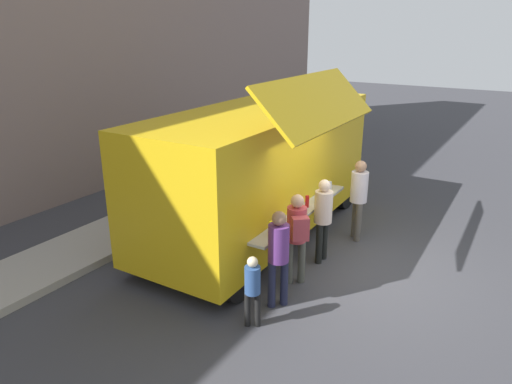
# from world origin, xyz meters

# --- Properties ---
(ground_plane) EXTENTS (60.00, 60.00, 0.00)m
(ground_plane) POSITION_xyz_m (0.00, 0.00, 0.00)
(ground_plane) COLOR #38383D
(curb_strip) EXTENTS (28.00, 1.60, 0.15)m
(curb_strip) POSITION_xyz_m (-3.57, 5.09, 0.07)
(curb_strip) COLOR #9E998E
(curb_strip) RESTS_ON ground
(food_truck_main) EXTENTS (6.42, 3.25, 3.57)m
(food_truck_main) POSITION_xyz_m (0.43, 2.47, 1.54)
(food_truck_main) COLOR gold
(food_truck_main) RESTS_ON ground
(trash_bin) EXTENTS (0.60, 0.60, 0.95)m
(trash_bin) POSITION_xyz_m (4.08, 4.79, 0.47)
(trash_bin) COLOR #2D6237
(trash_bin) RESTS_ON ground
(customer_front_ordering) EXTENTS (0.35, 0.34, 1.69)m
(customer_front_ordering) POSITION_xyz_m (-0.03, 0.79, 1.01)
(customer_front_ordering) COLOR black
(customer_front_ordering) RESTS_ON ground
(customer_mid_with_backpack) EXTENTS (0.53, 0.51, 1.69)m
(customer_mid_with_backpack) POSITION_xyz_m (-1.07, 0.82, 1.03)
(customer_mid_with_backpack) COLOR #484A40
(customer_mid_with_backpack) RESTS_ON ground
(customer_rear_waiting) EXTENTS (0.34, 0.34, 1.68)m
(customer_rear_waiting) POSITION_xyz_m (-1.85, 0.75, 1.00)
(customer_rear_waiting) COLOR #1F223A
(customer_rear_waiting) RESTS_ON ground
(customer_extra_browsing) EXTENTS (0.36, 0.36, 1.77)m
(customer_extra_browsing) POSITION_xyz_m (1.31, 0.58, 1.05)
(customer_extra_browsing) COLOR #504B44
(customer_extra_browsing) RESTS_ON ground
(child_near_queue) EXTENTS (0.24, 0.24, 1.19)m
(child_near_queue) POSITION_xyz_m (-2.55, 0.80, 0.71)
(child_near_queue) COLOR black
(child_near_queue) RESTS_ON ground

